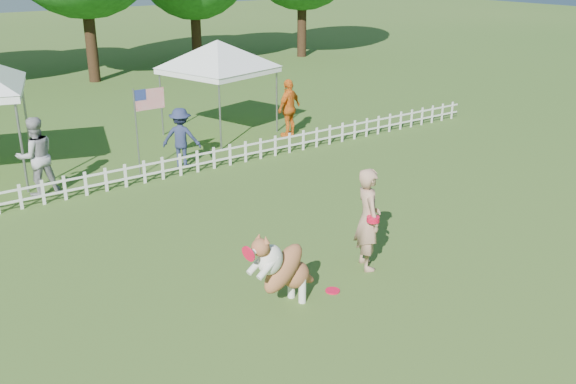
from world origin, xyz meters
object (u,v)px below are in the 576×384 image
object	(u,v)px
dog	(284,268)
handler	(368,219)
spectator_b	(181,137)
flag_pole	(137,133)
spectator_c	(289,108)
canopy_tent_right	(219,89)
spectator_a	(36,156)
frisbee_on_turf	(333,291)

from	to	relation	value
dog	handler	bearing A→B (deg)	-2.46
handler	spectator_b	world-z (taller)	handler
flag_pole	spectator_c	bearing A→B (deg)	7.55
dog	canopy_tent_right	world-z (taller)	canopy_tent_right
handler	flag_pole	size ratio (longest dim) A/B	0.84
flag_pole	spectator_a	world-z (taller)	flag_pole
spectator_c	flag_pole	bearing A→B (deg)	-10.11
frisbee_on_turf	flag_pole	world-z (taller)	flag_pole
handler	frisbee_on_turf	size ratio (longest dim) A/B	7.61
dog	canopy_tent_right	distance (m)	11.00
dog	spectator_a	bearing A→B (deg)	92.49
spectator_a	spectator_c	world-z (taller)	spectator_a
spectator_a	spectator_b	size ratio (longest dim) A/B	1.18
dog	flag_pole	bearing A→B (deg)	74.04
canopy_tent_right	spectator_c	bearing A→B (deg)	-59.48
spectator_c	canopy_tent_right	bearing A→B (deg)	-62.99
handler	spectator_a	xyz separation A→B (m)	(-3.82, 7.43, -0.01)
canopy_tent_right	frisbee_on_turf	bearing A→B (deg)	-125.18
handler	spectator_c	distance (m)	9.13
frisbee_on_turf	spectator_a	bearing A→B (deg)	109.23
spectator_a	spectator_c	size ratio (longest dim) A/B	1.05
spectator_a	handler	bearing A→B (deg)	115.86
frisbee_on_turf	spectator_b	bearing A→B (deg)	82.25
flag_pole	spectator_a	distance (m)	2.51
flag_pole	spectator_b	size ratio (longest dim) A/B	1.42
canopy_tent_right	spectator_b	xyz separation A→B (m)	(-2.53, -2.32, -0.64)
handler	dog	xyz separation A→B (m)	(-2.06, -0.29, -0.25)
frisbee_on_turf	spectator_a	xyz separation A→B (m)	(-2.72, 7.80, 0.94)
spectator_b	handler	bearing A→B (deg)	129.35
canopy_tent_right	flag_pole	xyz separation A→B (m)	(-3.80, -2.40, -0.30)
dog	flag_pole	xyz separation A→B (m)	(0.74, 7.59, 0.44)
canopy_tent_right	spectator_b	size ratio (longest dim) A/B	1.80
dog	spectator_a	distance (m)	7.92
canopy_tent_right	spectator_a	xyz separation A→B (m)	(-6.30, -2.28, -0.50)
canopy_tent_right	flag_pole	bearing A→B (deg)	-163.29
handler	spectator_b	xyz separation A→B (m)	(-0.04, 7.39, -0.16)
handler	dog	size ratio (longest dim) A/B	1.36
dog	spectator_b	bearing A→B (deg)	64.92
flag_pole	canopy_tent_right	bearing A→B (deg)	30.85
spectator_b	canopy_tent_right	bearing A→B (deg)	-98.49
spectator_c	spectator_b	bearing A→B (deg)	-8.55
dog	spectator_c	size ratio (longest dim) A/B	0.78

